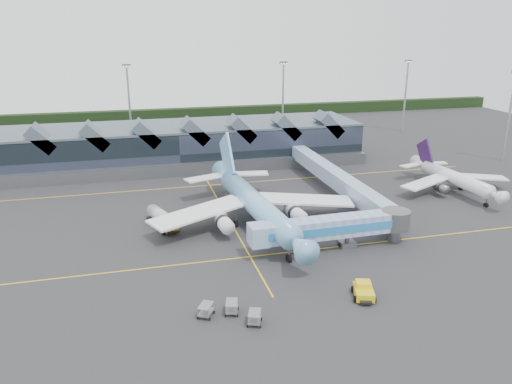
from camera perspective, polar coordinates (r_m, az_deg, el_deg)
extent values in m
plane|color=#2A2A2D|center=(80.76, -2.04, -5.01)|extent=(260.00, 260.00, 0.00)
cube|color=gold|center=(73.66, -0.67, -7.40)|extent=(120.00, 0.25, 0.01)
cube|color=gold|center=(106.60, -5.32, 0.78)|extent=(120.00, 0.25, 0.01)
cube|color=gold|center=(89.84, -3.43, -2.56)|extent=(0.25, 60.00, 0.01)
cube|color=black|center=(185.58, -9.56, 8.76)|extent=(260.00, 4.00, 4.00)
cube|color=black|center=(124.03, -9.20, 5.28)|extent=(90.00, 20.00, 9.00)
cube|color=#4D5B66|center=(123.07, -9.31, 7.41)|extent=(90.00, 20.00, 0.60)
cube|color=slate|center=(114.19, -8.56, 2.52)|extent=(90.00, 2.50, 2.60)
cube|color=#4D5B66|center=(117.12, -23.28, 5.66)|extent=(6.43, 6.00, 6.43)
cube|color=#4D5B66|center=(115.93, -17.89, 6.15)|extent=(6.43, 6.00, 6.43)
cube|color=#4D5B66|center=(115.77, -12.43, 6.59)|extent=(6.43, 6.00, 6.43)
cube|color=#4D5B66|center=(116.65, -7.00, 6.97)|extent=(6.43, 6.00, 6.43)
cube|color=#4D5B66|center=(118.55, -1.69, 7.28)|extent=(6.43, 6.00, 6.43)
cube|color=#4D5B66|center=(121.42, 3.42, 7.52)|extent=(6.43, 6.00, 6.43)
cube|color=#4D5B66|center=(125.20, 8.26, 7.69)|extent=(6.43, 6.00, 6.43)
cylinder|color=gray|center=(145.98, -14.25, 9.50)|extent=(0.56, 0.56, 22.00)
cube|color=slate|center=(144.81, -14.60, 13.80)|extent=(2.40, 0.50, 0.90)
cylinder|color=gray|center=(153.00, 3.09, 10.40)|extent=(0.56, 0.56, 22.00)
cube|color=slate|center=(151.89, 3.17, 14.52)|extent=(2.40, 0.50, 0.90)
cylinder|color=gray|center=(167.63, 16.69, 10.37)|extent=(0.56, 0.56, 22.00)
cube|color=slate|center=(166.62, 17.04, 14.11)|extent=(2.40, 0.50, 0.90)
cylinder|color=gray|center=(138.52, 26.95, 7.64)|extent=(0.56, 0.56, 22.00)
cylinder|color=#77B1F1|center=(82.88, -0.01, -1.44)|extent=(6.31, 29.93, 3.67)
cone|color=#77B1F1|center=(67.93, 4.97, -6.10)|extent=(4.11, 5.40, 3.67)
cube|color=black|center=(67.09, 5.21, -5.72)|extent=(1.42, 0.46, 0.48)
cone|color=#77B1F1|center=(99.35, -3.55, 2.07)|extent=(4.26, 7.09, 3.67)
cube|color=white|center=(81.76, -6.51, -2.32)|extent=(17.50, 11.63, 1.21)
cube|color=white|center=(87.57, 5.51, -0.87)|extent=(17.48, 9.09, 1.21)
cylinder|color=white|center=(79.76, -3.73, -3.48)|extent=(2.72, 5.28, 2.27)
cylinder|color=white|center=(83.78, 4.52, -2.41)|extent=(2.72, 5.28, 2.27)
cube|color=#77B1F1|center=(96.76, -3.32, 3.98)|extent=(1.27, 9.39, 10.11)
cube|color=white|center=(97.06, -5.90, 1.61)|extent=(8.19, 5.31, 0.24)
cube|color=white|center=(99.47, -0.85, 2.12)|extent=(8.01, 4.11, 0.24)
cylinder|color=slate|center=(71.95, 3.78, -7.16)|extent=(0.27, 0.27, 2.12)
cylinder|color=slate|center=(84.11, -2.30, -3.26)|extent=(0.27, 0.27, 2.12)
cylinder|color=slate|center=(86.03, 1.66, -2.75)|extent=(0.27, 0.27, 2.12)
cylinder|color=black|center=(72.25, 3.77, -7.65)|extent=(0.55, 1.39, 1.36)
cylinder|color=white|center=(108.43, 21.86, 1.44)|extent=(3.77, 19.23, 2.73)
cone|color=white|center=(100.50, 25.81, -0.35)|extent=(2.91, 3.42, 2.73)
cube|color=black|center=(100.06, 26.01, -0.11)|extent=(1.05, 0.39, 0.48)
cone|color=white|center=(117.27, 18.31, 3.14)|extent=(2.97, 4.51, 2.73)
cube|color=white|center=(105.36, 18.83, 1.05)|extent=(11.88, 7.41, 0.91)
cube|color=white|center=(113.27, 24.07, 1.59)|extent=(11.89, 6.34, 0.91)
cylinder|color=slate|center=(105.13, 20.44, 0.44)|extent=(1.87, 3.36, 1.69)
cylinder|color=slate|center=(110.48, 23.94, 0.84)|extent=(1.87, 3.36, 1.69)
cube|color=#311746|center=(115.82, 18.75, 4.21)|extent=(0.75, 6.15, 6.66)
cube|color=white|center=(114.87, 17.30, 2.94)|extent=(5.54, 3.36, 0.23)
cube|color=white|center=(118.44, 19.75, 3.14)|extent=(5.47, 2.86, 0.23)
cylinder|color=slate|center=(102.63, 24.83, -1.13)|extent=(0.25, 0.25, 1.58)
cylinder|color=slate|center=(108.21, 20.50, 0.37)|extent=(0.25, 0.25, 1.58)
cylinder|color=slate|center=(111.07, 22.40, 0.59)|extent=(0.25, 0.25, 1.58)
cylinder|color=black|center=(102.79, 24.79, -1.39)|extent=(0.46, 1.03, 1.01)
cube|color=#7F9FD4|center=(75.52, 8.39, -3.98)|extent=(20.24, 3.47, 2.93)
cube|color=#267CC0|center=(74.21, 8.88, -4.42)|extent=(20.17, 0.56, 1.21)
cube|color=#7F9FD4|center=(71.93, 0.26, -4.94)|extent=(2.69, 3.28, 3.03)
cylinder|color=slate|center=(77.43, 10.39, -4.95)|extent=(0.71, 0.71, 3.56)
cube|color=slate|center=(77.95, 10.33, -5.84)|extent=(2.46, 2.07, 0.91)
cylinder|color=black|center=(77.58, 9.66, -6.01)|extent=(0.42, 0.92, 0.91)
cylinder|color=black|center=(78.42, 11.00, -5.82)|extent=(0.42, 0.92, 0.91)
cylinder|color=slate|center=(80.49, 15.65, -3.06)|extent=(4.44, 4.44, 3.03)
cylinder|color=slate|center=(81.14, 15.54, -4.23)|extent=(1.82, 1.82, 3.56)
cube|color=black|center=(84.93, -10.64, -3.62)|extent=(4.97, 8.72, 0.47)
cube|color=yellow|center=(81.84, -9.77, -3.68)|extent=(2.82, 2.71, 2.07)
cube|color=black|center=(81.02, -9.56, -3.54)|extent=(1.99, 0.83, 0.94)
cylinder|color=silver|center=(85.44, -11.00, -2.59)|extent=(3.87, 5.86, 2.16)
sphere|color=silver|center=(87.81, -11.71, -2.06)|extent=(2.07, 2.07, 2.07)
sphere|color=silver|center=(83.10, -10.24, -3.15)|extent=(2.07, 2.07, 2.07)
cylinder|color=black|center=(82.19, -10.58, -4.55)|extent=(0.63, 1.00, 0.94)
cylinder|color=black|center=(83.06, -9.10, -4.21)|extent=(0.63, 1.00, 0.94)
cylinder|color=black|center=(85.00, -11.48, -3.82)|extent=(0.63, 1.00, 0.94)
cylinder|color=black|center=(85.84, -10.04, -3.51)|extent=(0.63, 1.00, 0.94)
cylinder|color=black|center=(87.04, -12.09, -3.33)|extent=(0.63, 1.00, 0.94)
cylinder|color=black|center=(87.86, -10.68, -3.03)|extent=(0.63, 1.00, 0.94)
cube|color=yellow|center=(64.51, 12.20, -11.11)|extent=(3.23, 4.17, 1.02)
cube|color=yellow|center=(64.67, 12.16, -10.26)|extent=(2.24, 2.10, 0.71)
cube|color=black|center=(62.98, 12.46, -12.17)|extent=(1.60, 1.20, 0.31)
cylinder|color=black|center=(63.42, 11.29, -11.91)|extent=(0.53, 0.87, 0.82)
cylinder|color=black|center=(63.82, 13.41, -11.87)|extent=(0.53, 0.87, 0.82)
cylinder|color=black|center=(65.53, 10.99, -10.84)|extent=(0.53, 0.87, 0.82)
cylinder|color=black|center=(65.91, 13.04, -10.81)|extent=(0.53, 0.87, 0.82)
cube|color=gray|center=(60.12, -2.78, -13.23)|extent=(1.85, 2.40, 0.14)
cube|color=gray|center=(59.64, -2.80, -12.48)|extent=(1.85, 2.40, 0.08)
cylinder|color=black|center=(60.93, -2.04, -13.14)|extent=(0.20, 0.37, 0.35)
cube|color=gray|center=(58.17, -0.17, -14.38)|extent=(2.01, 2.46, 0.14)
cube|color=gray|center=(57.68, -0.17, -13.62)|extent=(2.01, 2.46, 0.08)
cylinder|color=black|center=(58.95, 0.64, -14.31)|extent=(0.23, 0.37, 0.35)
cube|color=gray|center=(59.77, -5.75, -13.51)|extent=(2.21, 2.51, 0.14)
cube|color=gray|center=(59.30, -5.77, -12.76)|extent=(2.21, 2.51, 0.08)
cylinder|color=black|center=(60.36, -4.81, -13.53)|extent=(0.27, 0.36, 0.35)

